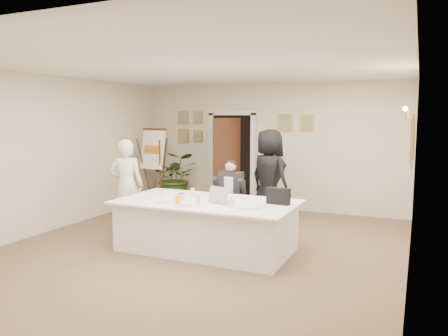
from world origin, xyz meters
TOP-DOWN VIEW (x-y plane):
  - floor at (0.00, 0.00)m, footprint 7.00×7.00m
  - ceiling at (0.00, 0.00)m, footprint 6.00×7.00m
  - wall_back at (0.00, 3.50)m, footprint 6.00×0.10m
  - wall_left at (-3.00, 0.00)m, footprint 0.10×7.00m
  - wall_right at (3.00, 0.00)m, footprint 0.10×7.00m
  - doorway at (-0.88, 3.32)m, footprint 1.14×0.86m
  - pictures_back_wall at (-0.80, 3.47)m, footprint 3.40×0.06m
  - pictures_right_wall at (2.97, 1.20)m, footprint 0.06×2.20m
  - wall_sconce at (2.90, 1.20)m, footprint 0.20×0.30m
  - conference_table at (0.11, 0.08)m, footprint 2.76×1.47m
  - seated_man at (0.02, 1.21)m, footprint 0.70×0.73m
  - flip_chart at (-2.35, 2.46)m, footprint 0.63×0.43m
  - standing_man at (-1.70, 0.50)m, footprint 0.72×0.60m
  - standing_woman at (0.50, 1.97)m, footprint 1.07×0.93m
  - potted_palm at (-2.27, 3.20)m, footprint 1.37×1.29m
  - laptop at (0.37, 0.08)m, footprint 0.44×0.45m
  - laptop_bag at (1.20, 0.28)m, footprint 0.36×0.13m
  - paper_stack at (0.92, -0.18)m, footprint 0.29×0.21m
  - plate_left at (-0.89, -0.21)m, footprint 0.27×0.27m
  - plate_mid at (-0.43, -0.33)m, footprint 0.20×0.20m
  - plate_near at (0.00, -0.43)m, footprint 0.27×0.27m
  - glass_a at (-0.63, -0.03)m, footprint 0.08×0.08m
  - glass_b at (0.14, -0.25)m, footprint 0.08×0.08m
  - glass_c at (0.65, -0.19)m, footprint 0.07×0.07m
  - glass_d at (-0.26, 0.31)m, footprint 0.08×0.08m
  - oj_glass at (-0.17, -0.32)m, footprint 0.08×0.08m
  - steel_jug at (-0.27, -0.03)m, footprint 0.10×0.10m

SIDE VIEW (x-z plane):
  - floor at x=0.00m, z-range 0.00..0.00m
  - conference_table at x=0.11m, z-range 0.01..0.78m
  - potted_palm at x=-2.27m, z-range 0.00..1.23m
  - seated_man at x=0.02m, z-range 0.00..1.32m
  - plate_left at x=-0.89m, z-range 0.78..0.79m
  - plate_mid at x=-0.43m, z-range 0.78..0.79m
  - plate_near at x=0.00m, z-range 0.78..0.79m
  - paper_stack at x=0.92m, z-range 0.78..0.80m
  - flip_chart at x=-2.35m, z-range -0.07..1.71m
  - steel_jug at x=-0.27m, z-range 0.78..0.89m
  - standing_man at x=-1.70m, z-range 0.00..1.67m
  - oj_glass at x=-0.17m, z-range 0.78..0.91m
  - glass_a at x=-0.63m, z-range 0.77..0.92m
  - glass_b at x=0.14m, z-range 0.77..0.92m
  - glass_c at x=0.65m, z-range 0.77..0.92m
  - glass_d at x=-0.26m, z-range 0.77..0.92m
  - laptop_bag at x=1.20m, z-range 0.78..1.02m
  - laptop at x=0.37m, z-range 0.78..1.05m
  - standing_woman at x=0.50m, z-range 0.00..1.84m
  - doorway at x=-0.88m, z-range -0.06..2.14m
  - wall_back at x=0.00m, z-range 0.00..2.80m
  - wall_left at x=-3.00m, z-range 0.00..2.80m
  - wall_right at x=3.00m, z-range 0.00..2.80m
  - pictures_right_wall at x=2.97m, z-range 1.35..2.15m
  - pictures_back_wall at x=-0.80m, z-range 1.45..2.25m
  - wall_sconce at x=2.90m, z-range 1.98..2.22m
  - ceiling at x=0.00m, z-range 2.79..2.81m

